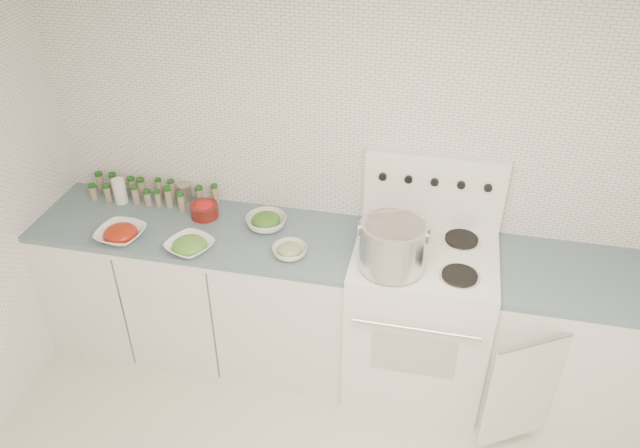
{
  "coord_description": "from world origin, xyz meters",
  "views": [
    {
      "loc": [
        0.49,
        -1.52,
        2.91
      ],
      "look_at": [
        -0.09,
        1.14,
        1.06
      ],
      "focal_mm": 35.0,
      "sensor_mm": 36.0,
      "label": 1
    }
  ],
  "objects_px": {
    "stock_pot": "(393,243)",
    "bowl_tomato": "(121,234)",
    "stove": "(419,313)",
    "bowl_snowpea": "(190,246)"
  },
  "relations": [
    {
      "from": "bowl_tomato",
      "to": "bowl_snowpea",
      "type": "relative_size",
      "value": 0.89
    },
    {
      "from": "stove",
      "to": "bowl_tomato",
      "type": "xyz_separation_m",
      "value": [
        -1.66,
        -0.19,
        0.44
      ]
    },
    {
      "from": "bowl_tomato",
      "to": "stove",
      "type": "bearing_deg",
      "value": 6.65
    },
    {
      "from": "stock_pot",
      "to": "bowl_tomato",
      "type": "bearing_deg",
      "value": -179.06
    },
    {
      "from": "stock_pot",
      "to": "bowl_snowpea",
      "type": "relative_size",
      "value": 1.15
    },
    {
      "from": "stove",
      "to": "bowl_snowpea",
      "type": "distance_m",
      "value": 1.34
    },
    {
      "from": "bowl_snowpea",
      "to": "stock_pot",
      "type": "bearing_deg",
      "value": 2.48
    },
    {
      "from": "stove",
      "to": "bowl_tomato",
      "type": "relative_size",
      "value": 4.9
    },
    {
      "from": "stove",
      "to": "bowl_snowpea",
      "type": "height_order",
      "value": "stove"
    },
    {
      "from": "stock_pot",
      "to": "stove",
      "type": "bearing_deg",
      "value": 45.69
    }
  ]
}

